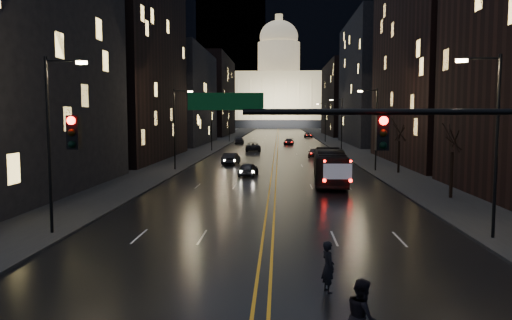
# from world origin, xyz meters

# --- Properties ---
(ground) EXTENTS (900.00, 900.00, 0.00)m
(ground) POSITION_xyz_m (0.00, 0.00, 0.00)
(ground) COLOR black
(ground) RESTS_ON ground
(road) EXTENTS (20.00, 320.00, 0.02)m
(road) POSITION_xyz_m (0.00, 130.00, 0.01)
(road) COLOR black
(road) RESTS_ON ground
(sidewalk_left) EXTENTS (8.00, 320.00, 0.16)m
(sidewalk_left) POSITION_xyz_m (-14.00, 130.00, 0.08)
(sidewalk_left) COLOR black
(sidewalk_left) RESTS_ON ground
(sidewalk_right) EXTENTS (8.00, 320.00, 0.16)m
(sidewalk_right) POSITION_xyz_m (14.00, 130.00, 0.08)
(sidewalk_right) COLOR black
(sidewalk_right) RESTS_ON ground
(center_line) EXTENTS (0.62, 320.00, 0.01)m
(center_line) POSITION_xyz_m (0.00, 130.00, 0.03)
(center_line) COLOR orange
(center_line) RESTS_ON road
(building_left_mid) EXTENTS (12.00, 30.00, 28.00)m
(building_left_mid) POSITION_xyz_m (-21.00, 54.00, 14.00)
(building_left_mid) COLOR black
(building_left_mid) RESTS_ON ground
(building_left_far) EXTENTS (12.00, 34.00, 20.00)m
(building_left_far) POSITION_xyz_m (-21.00, 92.00, 10.00)
(building_left_far) COLOR black
(building_left_far) RESTS_ON ground
(building_left_dist) EXTENTS (12.00, 40.00, 24.00)m
(building_left_dist) POSITION_xyz_m (-21.00, 140.00, 12.00)
(building_left_dist) COLOR black
(building_left_dist) RESTS_ON ground
(building_right_tall) EXTENTS (12.00, 30.00, 38.00)m
(building_right_tall) POSITION_xyz_m (21.00, 50.00, 19.00)
(building_right_tall) COLOR black
(building_right_tall) RESTS_ON ground
(building_right_mid) EXTENTS (12.00, 34.00, 26.00)m
(building_right_mid) POSITION_xyz_m (21.00, 92.00, 13.00)
(building_right_mid) COLOR black
(building_right_mid) RESTS_ON ground
(building_right_dist) EXTENTS (12.00, 40.00, 22.00)m
(building_right_dist) POSITION_xyz_m (21.00, 140.00, 11.00)
(building_right_dist) COLOR black
(building_right_dist) RESTS_ON ground
(mountain_ridge) EXTENTS (520.00, 60.00, 130.00)m
(mountain_ridge) POSITION_xyz_m (40.00, 380.00, 65.00)
(mountain_ridge) COLOR black
(mountain_ridge) RESTS_ON ground
(capitol) EXTENTS (90.00, 50.00, 58.50)m
(capitol) POSITION_xyz_m (0.00, 250.00, 17.15)
(capitol) COLOR black
(capitol) RESTS_ON ground
(traffic_signal) EXTENTS (17.29, 0.45, 7.00)m
(traffic_signal) POSITION_xyz_m (5.91, -0.00, 5.10)
(traffic_signal) COLOR black
(traffic_signal) RESTS_ON ground
(streetlamp_right_near) EXTENTS (2.13, 0.25, 9.00)m
(streetlamp_right_near) POSITION_xyz_m (10.81, 10.00, 5.08)
(streetlamp_right_near) COLOR black
(streetlamp_right_near) RESTS_ON ground
(streetlamp_left_near) EXTENTS (2.13, 0.25, 9.00)m
(streetlamp_left_near) POSITION_xyz_m (-10.81, 10.00, 5.08)
(streetlamp_left_near) COLOR black
(streetlamp_left_near) RESTS_ON ground
(streetlamp_right_mid) EXTENTS (2.13, 0.25, 9.00)m
(streetlamp_right_mid) POSITION_xyz_m (10.81, 40.00, 5.08)
(streetlamp_right_mid) COLOR black
(streetlamp_right_mid) RESTS_ON ground
(streetlamp_left_mid) EXTENTS (2.13, 0.25, 9.00)m
(streetlamp_left_mid) POSITION_xyz_m (-10.81, 40.00, 5.08)
(streetlamp_left_mid) COLOR black
(streetlamp_left_mid) RESTS_ON ground
(streetlamp_right_far) EXTENTS (2.13, 0.25, 9.00)m
(streetlamp_right_far) POSITION_xyz_m (10.81, 70.00, 5.08)
(streetlamp_right_far) COLOR black
(streetlamp_right_far) RESTS_ON ground
(streetlamp_left_far) EXTENTS (2.13, 0.25, 9.00)m
(streetlamp_left_far) POSITION_xyz_m (-10.81, 70.00, 5.08)
(streetlamp_left_far) COLOR black
(streetlamp_left_far) RESTS_ON ground
(streetlamp_right_dist) EXTENTS (2.13, 0.25, 9.00)m
(streetlamp_right_dist) POSITION_xyz_m (10.81, 100.00, 5.08)
(streetlamp_right_dist) COLOR black
(streetlamp_right_dist) RESTS_ON ground
(streetlamp_left_dist) EXTENTS (2.13, 0.25, 9.00)m
(streetlamp_left_dist) POSITION_xyz_m (-10.81, 100.00, 5.08)
(streetlamp_left_dist) COLOR black
(streetlamp_left_dist) RESTS_ON ground
(tree_right_mid) EXTENTS (2.40, 2.40, 6.65)m
(tree_right_mid) POSITION_xyz_m (13.00, 22.00, 4.53)
(tree_right_mid) COLOR black
(tree_right_mid) RESTS_ON ground
(tree_right_far) EXTENTS (2.40, 2.40, 6.65)m
(tree_right_far) POSITION_xyz_m (13.00, 38.00, 4.53)
(tree_right_far) COLOR black
(tree_right_far) RESTS_ON ground
(bus) EXTENTS (3.25, 11.33, 3.12)m
(bus) POSITION_xyz_m (5.05, 29.96, 1.56)
(bus) COLOR black
(bus) RESTS_ON ground
(oncoming_car_a) EXTENTS (2.11, 4.26, 1.40)m
(oncoming_car_a) POSITION_xyz_m (-2.57, 35.40, 0.70)
(oncoming_car_a) COLOR black
(oncoming_car_a) RESTS_ON ground
(oncoming_car_b) EXTENTS (2.04, 4.64, 1.48)m
(oncoming_car_b) POSITION_xyz_m (-5.46, 47.28, 0.74)
(oncoming_car_b) COLOR black
(oncoming_car_b) RESTS_ON ground
(oncoming_car_c) EXTENTS (2.96, 5.65, 1.52)m
(oncoming_car_c) POSITION_xyz_m (-4.01, 70.85, 0.76)
(oncoming_car_c) COLOR black
(oncoming_car_c) RESTS_ON ground
(oncoming_car_d) EXTENTS (2.33, 5.14, 1.46)m
(oncoming_car_d) POSITION_xyz_m (-8.14, 92.91, 0.73)
(oncoming_car_d) COLOR black
(oncoming_car_d) RESTS_ON ground
(receding_car_a) EXTENTS (1.92, 4.34, 1.38)m
(receding_car_a) POSITION_xyz_m (5.61, 39.04, 0.69)
(receding_car_a) COLOR black
(receding_car_a) RESTS_ON ground
(receding_car_b) EXTENTS (2.09, 4.30, 1.41)m
(receding_car_b) POSITION_xyz_m (5.63, 58.50, 0.71)
(receding_car_b) COLOR black
(receding_car_b) RESTS_ON ground
(receding_car_c) EXTENTS (2.39, 4.73, 1.32)m
(receding_car_c) POSITION_xyz_m (2.50, 89.48, 0.66)
(receding_car_c) COLOR black
(receding_car_c) RESTS_ON ground
(receding_car_d) EXTENTS (2.42, 5.01, 1.37)m
(receding_car_d) POSITION_xyz_m (8.50, 123.96, 0.69)
(receding_car_d) COLOR black
(receding_car_d) RESTS_ON ground
(pedestrian_a) EXTENTS (0.63, 0.76, 1.80)m
(pedestrian_a) POSITION_xyz_m (2.25, 2.42, 0.90)
(pedestrian_a) COLOR black
(pedestrian_a) RESTS_ON ground
(pedestrian_b) EXTENTS (0.57, 0.98, 1.96)m
(pedestrian_b) POSITION_xyz_m (2.69, -2.00, 0.98)
(pedestrian_b) COLOR black
(pedestrian_b) RESTS_ON ground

